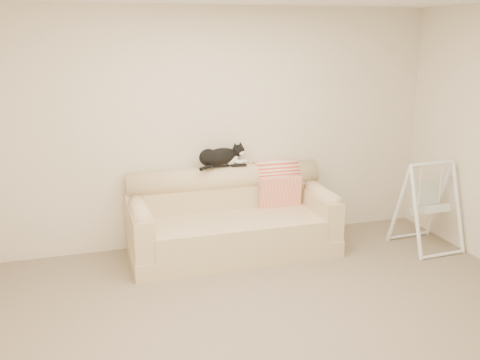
{
  "coord_description": "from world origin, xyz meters",
  "views": [
    {
      "loc": [
        -1.46,
        -3.65,
        2.31
      ],
      "look_at": [
        0.04,
        1.27,
        0.9
      ],
      "focal_mm": 40.0,
      "sensor_mm": 36.0,
      "label": 1
    }
  ],
  "objects_px": {
    "tuxedo_cat": "(221,157)",
    "sofa": "(231,220)",
    "remote_a": "(221,166)",
    "baby_swing": "(428,205)",
    "remote_b": "(239,165)"
  },
  "relations": [
    {
      "from": "tuxedo_cat",
      "to": "remote_a",
      "type": "bearing_deg",
      "value": 25.63
    },
    {
      "from": "tuxedo_cat",
      "to": "baby_swing",
      "type": "distance_m",
      "value": 2.34
    },
    {
      "from": "tuxedo_cat",
      "to": "sofa",
      "type": "bearing_deg",
      "value": -77.73
    },
    {
      "from": "sofa",
      "to": "tuxedo_cat",
      "type": "height_order",
      "value": "tuxedo_cat"
    },
    {
      "from": "tuxedo_cat",
      "to": "baby_swing",
      "type": "height_order",
      "value": "tuxedo_cat"
    },
    {
      "from": "baby_swing",
      "to": "tuxedo_cat",
      "type": "bearing_deg",
      "value": 161.02
    },
    {
      "from": "remote_a",
      "to": "baby_swing",
      "type": "bearing_deg",
      "value": -19.17
    },
    {
      "from": "remote_a",
      "to": "remote_b",
      "type": "height_order",
      "value": "remote_a"
    },
    {
      "from": "remote_b",
      "to": "tuxedo_cat",
      "type": "xyz_separation_m",
      "value": [
        -0.2,
        0.01,
        0.11
      ]
    },
    {
      "from": "sofa",
      "to": "remote_b",
      "type": "distance_m",
      "value": 0.62
    },
    {
      "from": "sofa",
      "to": "baby_swing",
      "type": "distance_m",
      "value": 2.17
    },
    {
      "from": "remote_b",
      "to": "baby_swing",
      "type": "distance_m",
      "value": 2.13
    },
    {
      "from": "remote_a",
      "to": "tuxedo_cat",
      "type": "distance_m",
      "value": 0.1
    },
    {
      "from": "remote_a",
      "to": "tuxedo_cat",
      "type": "height_order",
      "value": "tuxedo_cat"
    },
    {
      "from": "remote_a",
      "to": "baby_swing",
      "type": "relative_size",
      "value": 0.18
    }
  ]
}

